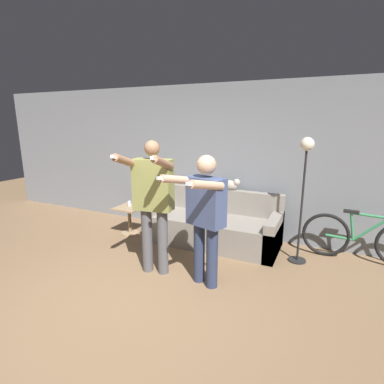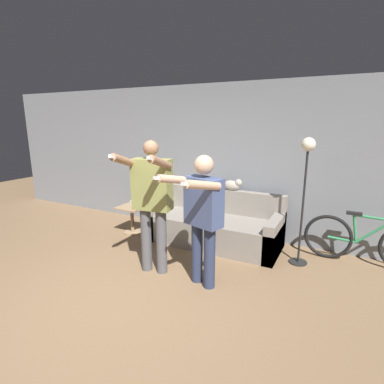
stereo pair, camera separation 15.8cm
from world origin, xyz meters
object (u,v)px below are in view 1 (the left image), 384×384
Objects in this scene: bicycle at (362,239)px; person_left at (153,198)px; side_table at (129,214)px; person_right at (205,212)px; couch at (214,226)px; cup at (129,204)px; cat at (230,185)px; floor_lamp at (305,172)px.

person_left is at bearing -148.74° from bicycle.
side_table is at bearing 130.42° from person_left.
person_left reaches higher than bicycle.
person_right is 0.99× the size of bicycle.
couch is 23.74× the size of cup.
floor_lamp is (1.19, -0.45, 0.37)m from cat.
side_table is (-1.51, -0.26, 0.08)m from couch.
cup is at bearing 168.24° from person_right.
person_right is (0.37, -1.28, 0.66)m from couch.
person_left is at bearing -41.83° from cup.
floor_lamp is at bearing -5.26° from couch.
cup is (-2.90, -0.08, -0.77)m from floor_lamp.
person_right is 2.43m from bicycle.
floor_lamp reaches higher than person_right.
person_left is 4.26× the size of cat.
person_left reaches higher than side_table.
bicycle is (1.79, 1.53, -0.59)m from person_right.
side_table is (-1.17, 1.02, -0.68)m from person_left.
bicycle is (3.68, 0.51, -0.01)m from side_table.
cup reaches higher than side_table.
couch is at bearing -173.56° from bicycle.
cup is at bearing -173.16° from bicycle.
person_right is at bearing -8.64° from person_left.
person_right is at bearing -29.34° from cup.
couch reaches higher than side_table.
floor_lamp is at bearing -155.76° from bicycle.
cup is 0.06× the size of bicycle.
cup is (-1.71, -0.53, -0.40)m from cat.
bicycle is at bearing 24.24° from floor_lamp.
floor_lamp is 1.10× the size of bicycle.
floor_lamp reaches higher than cup.
person_right is 2.24m from cup.
person_right reaches higher than couch.
floor_lamp is (1.35, -0.12, 1.03)m from couch.
person_left is at bearing -41.08° from side_table.
floor_lamp is (0.97, 1.16, 0.37)m from person_right.
floor_lamp is 3.02m from side_table.
person_right is at bearing -130.11° from floor_lamp.
cat reaches higher than cup.
cat is (0.50, 1.61, -0.09)m from person_left.
floor_lamp is 19.81× the size of cup.
cup is (-1.55, -0.20, 0.26)m from couch.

